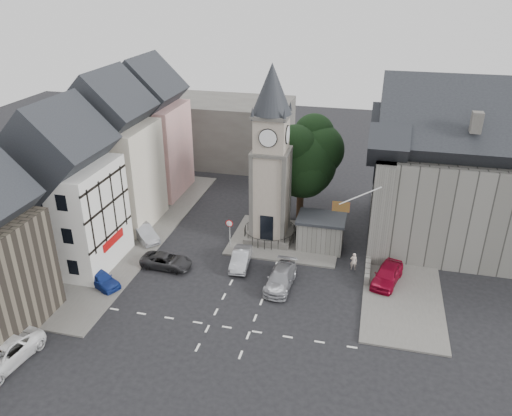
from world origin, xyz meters
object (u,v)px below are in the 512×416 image
(clock_tower, at_px, (271,157))
(car_west_blue, at_px, (101,279))
(car_east_red, at_px, (387,275))
(stone_shelter, at_px, (321,232))
(pedestrian, at_px, (354,261))

(clock_tower, bearing_deg, car_west_blue, -136.59)
(car_east_red, bearing_deg, car_west_blue, -149.60)
(car_east_red, bearing_deg, stone_shelter, 158.62)
(car_west_blue, bearing_deg, stone_shelter, -31.77)
(car_west_blue, distance_m, pedestrian, 20.80)
(car_west_blue, xyz_separation_m, pedestrian, (19.50, 7.25, 0.15))
(car_west_blue, height_order, car_east_red, car_east_red)
(car_east_red, relative_size, pedestrian, 2.81)
(clock_tower, xyz_separation_m, pedestrian, (8.00, -3.63, -7.33))
(car_east_red, xyz_separation_m, pedestrian, (-2.78, 1.36, 0.03))
(clock_tower, height_order, stone_shelter, clock_tower)
(car_east_red, bearing_deg, pedestrian, 169.46)
(car_west_blue, relative_size, pedestrian, 2.37)
(car_west_blue, height_order, pedestrian, pedestrian)
(clock_tower, height_order, car_east_red, clock_tower)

